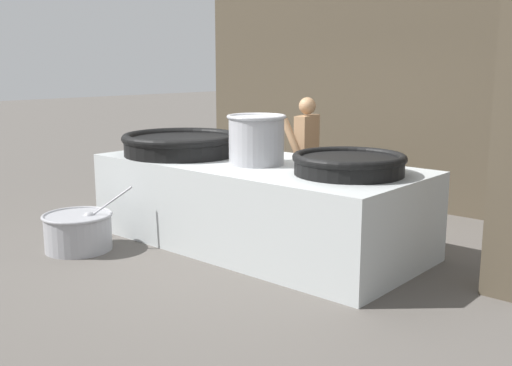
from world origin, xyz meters
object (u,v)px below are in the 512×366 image
giant_wok_near (181,143)px  prep_bowl_vegetables (78,230)px  cook (306,153)px  stock_pot (257,139)px  giant_wok_far (349,163)px

giant_wok_near → prep_bowl_vegetables: bearing=-102.0°
cook → stock_pot: bearing=93.4°
giant_wok_near → stock_pot: (1.17, 0.08, 0.14)m
cook → prep_bowl_vegetables: cook is taller
cook → prep_bowl_vegetables: (-1.05, -2.90, -0.66)m
stock_pot → cook: (-0.41, 1.48, -0.37)m
giant_wok_near → giant_wok_far: bearing=5.2°
stock_pot → cook: bearing=105.3°
stock_pot → giant_wok_far: bearing=6.6°
giant_wok_far → stock_pot: bearing=-173.4°
prep_bowl_vegetables → cook: bearing=70.1°
stock_pot → prep_bowl_vegetables: bearing=-135.9°
giant_wok_near → prep_bowl_vegetables: giant_wok_near is taller
stock_pot → prep_bowl_vegetables: 2.27m
stock_pot → prep_bowl_vegetables: stock_pot is taller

